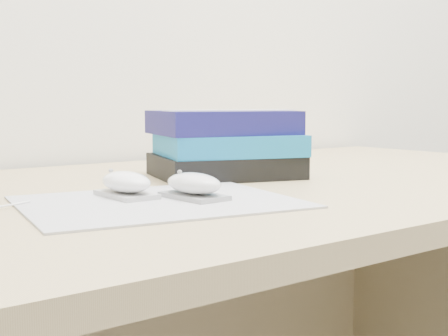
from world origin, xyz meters
TOP-DOWN VIEW (x-y plane):
  - desk at (0.00, 1.64)m, footprint 1.60×0.80m
  - mousepad at (-0.18, 1.47)m, footprint 0.38×0.32m
  - mouse_rear at (-0.19, 1.52)m, footprint 0.05×0.09m
  - mouse_front at (-0.13, 1.46)m, footprint 0.06×0.10m
  - book_stack at (0.06, 1.64)m, footprint 0.28×0.25m

SIDE VIEW (x-z plane):
  - desk at x=0.00m, z-range 0.13..0.86m
  - mousepad at x=-0.18m, z-range 0.73..0.73m
  - mouse_front at x=-0.13m, z-range 0.73..0.77m
  - mouse_rear at x=-0.19m, z-range 0.73..0.77m
  - book_stack at x=0.06m, z-range 0.73..0.84m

